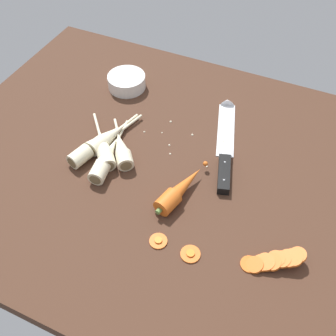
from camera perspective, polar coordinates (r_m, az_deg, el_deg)
The scene contains 13 objects.
ground_plane at distance 101.25cm, azimuth 0.47°, elevation -0.52°, with size 120.00×90.00×4.00cm, color #42281C.
chefs_knife at distance 106.35cm, azimuth 8.11°, elevation 4.04°, with size 13.40×34.17×4.18cm.
whole_carrot at distance 92.40cm, azimuth 1.60°, elevation -3.14°, with size 7.62×18.46×4.20cm.
parsnip_front at distance 103.54cm, azimuth -10.29°, elevation 3.16°, with size 8.26×23.45×4.00cm.
parsnip_mid_left at distance 101.65cm, azimuth -6.48°, elevation 2.68°, with size 13.00×15.62×4.00cm.
parsnip_mid_right at distance 100.00cm, azimuth -8.66°, elevation 1.36°, with size 5.95×22.10×4.00cm.
parsnip_back at distance 104.99cm, azimuth -8.37°, elevation 4.29°, with size 7.27×18.06×4.00cm.
parsnip_outer at distance 102.71cm, azimuth -9.09°, elevation 2.91°, with size 15.30×17.10×4.00cm.
carrot_slice_stack at distance 86.12cm, azimuth 14.66°, elevation -12.49°, with size 12.00×8.30×4.25cm.
carrot_slice_stray_near at distance 85.56cm, azimuth 3.17°, elevation -11.93°, with size 4.21×4.21×0.70cm.
carrot_slice_stray_mid at distance 87.00cm, azimuth -1.37°, elevation -10.17°, with size 3.87×3.87×0.70cm.
prep_bowl at distance 121.93cm, azimuth -5.84°, elevation 12.05°, with size 11.00×11.00×4.00cm.
mince_crumbs at distance 105.88cm, azimuth 3.57°, elevation 4.02°, with size 22.36×11.72×0.79cm.
Camera 1 is at (26.37, -60.10, 75.10)cm, focal length 43.34 mm.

